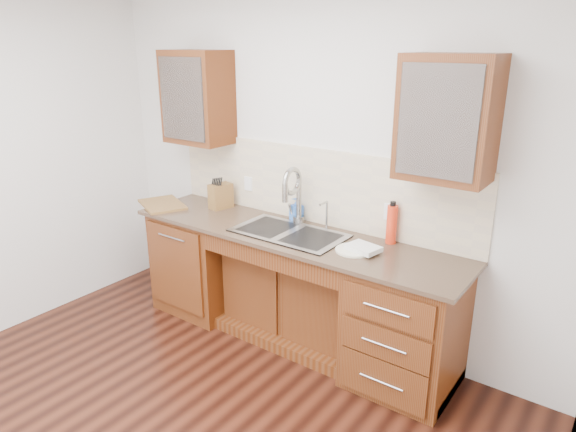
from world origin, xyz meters
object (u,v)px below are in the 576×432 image
Objects in this scene: water_bottle at (392,225)px; plate at (354,250)px; soap_bottle at (296,209)px; cutting_board at (162,204)px; knife_block at (221,196)px.

plate is at bearing -115.76° from water_bottle.
plate is (0.68, -0.29, -0.09)m from soap_bottle.
cutting_board is (-1.17, -0.36, -0.08)m from soap_bottle.
soap_bottle is at bearing 16.93° from cutting_board.
cutting_board is (-0.46, -0.25, -0.10)m from knife_block.
cutting_board is at bearing -177.76° from plate.
knife_block is at bearing -152.02° from soap_bottle.
knife_block is at bearing -176.10° from water_bottle.
plate is 0.57× the size of cutting_board.
water_bottle is at bearing 16.66° from knife_block.
plate is at bearing 5.41° from knife_block.
water_bottle is (0.81, -0.00, 0.04)m from soap_bottle.
soap_bottle is 1.23m from cutting_board.
soap_bottle is 0.68× the size of water_bottle.
knife_block reaches higher than plate.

